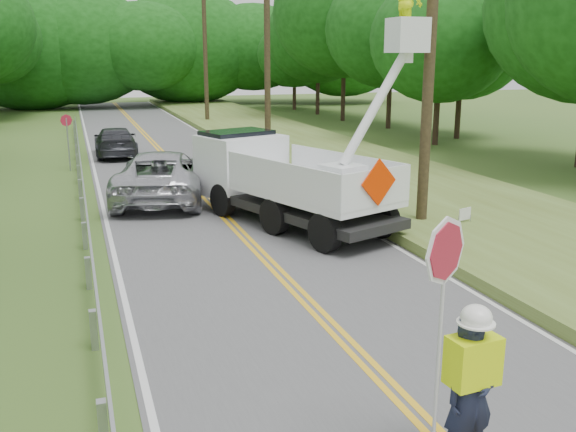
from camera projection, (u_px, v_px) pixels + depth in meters
name	position (u px, v px, depth m)	size (l,w,h in m)	color
road	(211.00, 203.00, 21.16)	(7.20, 96.00, 0.03)	#555558
guardrail	(83.00, 190.00, 20.62)	(0.18, 48.00, 0.77)	#A0A4A9
utility_poles	(320.00, 42.00, 24.18)	(1.60, 43.30, 10.00)	#2C2417
tall_grass_verge	(402.00, 186.00, 23.32)	(7.00, 96.00, 0.30)	#566727
treeline_right	(437.00, 26.00, 35.78)	(11.53, 53.94, 12.28)	#332319
treeline_horizon	(103.00, 47.00, 58.52)	(55.04, 14.26, 11.30)	#11430E
flagger	(470.00, 383.00, 7.35)	(1.17, 0.52, 3.14)	#191E33
bucket_truck	(279.00, 167.00, 18.85)	(5.38, 7.46, 6.92)	black
suv_silver	(161.00, 175.00, 21.45)	(2.78, 6.03, 1.68)	#BABAC1
suv_darkgrey	(115.00, 142.00, 30.86)	(1.93, 4.76, 1.38)	#303238
stop_sign_permanent	(67.00, 134.00, 26.72)	(0.48, 0.21, 2.39)	#A0A4A9
yard_sign	(465.00, 215.00, 17.63)	(0.46, 0.18, 0.70)	white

